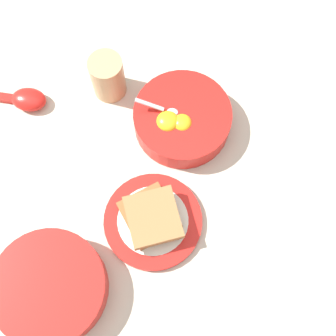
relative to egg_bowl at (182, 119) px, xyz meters
The scene contains 7 objects.
ground_plane 0.11m from the egg_bowl, 109.83° to the right, with size 3.00×3.00×0.00m, color beige.
egg_bowl is the anchor object (origin of this frame).
toast_plate 0.19m from the egg_bowl, 99.29° to the right, with size 0.17×0.17×0.01m.
toast_sandwich 0.19m from the egg_bowl, 99.35° to the right, with size 0.12×0.12×0.04m.
soup_spoon 0.30m from the egg_bowl, behind, with size 0.15×0.05×0.03m.
congee_bowl 0.37m from the egg_bowl, 119.56° to the right, with size 0.18×0.18×0.05m.
drinking_cup 0.16m from the egg_bowl, 157.06° to the left, with size 0.06×0.06×0.09m.
Camera 1 is at (0.05, -0.27, 0.80)m, focal length 50.00 mm.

